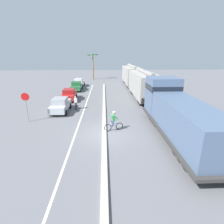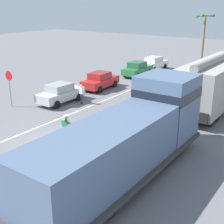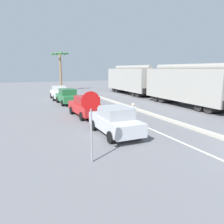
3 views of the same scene
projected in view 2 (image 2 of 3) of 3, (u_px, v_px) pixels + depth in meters
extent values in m
plane|color=slate|center=(50.00, 142.00, 18.44)|extent=(120.00, 120.00, 0.00)
cube|color=#B2AD9E|center=(109.00, 113.00, 23.03)|extent=(0.36, 36.00, 0.16)
cube|color=silver|center=(85.00, 108.00, 24.37)|extent=(0.14, 36.00, 0.01)
cube|color=slate|center=(114.00, 148.00, 13.37)|extent=(2.70, 9.86, 2.40)
cube|color=slate|center=(166.00, 106.00, 17.04)|extent=(2.80, 2.80, 3.50)
cube|color=black|center=(167.00, 93.00, 16.78)|extent=(2.83, 2.83, 0.56)
cube|color=#383533|center=(121.00, 167.00, 14.23)|extent=(3.10, 11.60, 0.20)
cylinder|color=#4C4947|center=(121.00, 170.00, 14.28)|extent=(1.10, 3.00, 1.10)
cylinder|color=black|center=(161.00, 142.00, 17.37)|extent=(2.40, 1.00, 1.00)
cylinder|color=black|center=(154.00, 147.00, 16.75)|extent=(2.40, 1.00, 1.00)
cylinder|color=black|center=(147.00, 152.00, 16.14)|extent=(2.40, 1.00, 1.00)
cylinder|color=black|center=(88.00, 196.00, 12.46)|extent=(2.40, 1.00, 1.00)
cylinder|color=black|center=(75.00, 206.00, 11.85)|extent=(2.40, 1.00, 1.00)
cylinder|color=black|center=(60.00, 217.00, 11.23)|extent=(2.40, 1.00, 1.00)
cube|color=#9F9D95|center=(216.00, 81.00, 23.75)|extent=(2.90, 10.40, 3.10)
cylinder|color=gray|center=(219.00, 59.00, 23.18)|extent=(0.60, 9.88, 0.60)
cube|color=black|center=(188.00, 115.00, 20.11)|extent=(2.61, 0.10, 0.70)
cylinder|color=black|center=(224.00, 95.00, 26.37)|extent=(2.46, 0.90, 0.90)
cylinder|color=black|center=(202.00, 112.00, 22.26)|extent=(2.46, 0.90, 0.90)
cylinder|color=black|center=(196.00, 116.00, 21.41)|extent=(2.46, 0.90, 0.90)
cube|color=#B7BABF|center=(61.00, 95.00, 25.57)|extent=(1.72, 4.21, 0.70)
cube|color=#9C9EA2|center=(59.00, 88.00, 25.24)|extent=(1.51, 1.91, 0.60)
cube|color=#1E232D|center=(67.00, 86.00, 26.02)|extent=(1.43, 0.13, 0.51)
cylinder|color=black|center=(65.00, 94.00, 27.12)|extent=(0.22, 0.64, 0.64)
cylinder|color=black|center=(79.00, 97.00, 26.24)|extent=(0.22, 0.64, 0.64)
cylinder|color=black|center=(42.00, 101.00, 25.13)|extent=(0.22, 0.64, 0.64)
cylinder|color=black|center=(57.00, 105.00, 24.24)|extent=(0.22, 0.64, 0.64)
cube|color=red|center=(100.00, 82.00, 29.72)|extent=(1.88, 4.27, 0.70)
cube|color=maroon|center=(99.00, 76.00, 29.38)|extent=(1.58, 1.96, 0.60)
cube|color=#1E232D|center=(105.00, 74.00, 30.19)|extent=(1.43, 0.18, 0.51)
cylinder|color=black|center=(101.00, 82.00, 31.28)|extent=(0.25, 0.65, 0.64)
cylinder|color=black|center=(115.00, 84.00, 30.45)|extent=(0.25, 0.65, 0.64)
cylinder|color=black|center=(85.00, 87.00, 29.22)|extent=(0.25, 0.65, 0.64)
cylinder|color=black|center=(100.00, 90.00, 28.39)|extent=(0.25, 0.65, 0.64)
cube|color=#286B3D|center=(137.00, 70.00, 34.93)|extent=(1.77, 4.23, 0.70)
cube|color=#225B34|center=(137.00, 65.00, 34.60)|extent=(1.53, 1.93, 0.60)
cube|color=#1E232D|center=(141.00, 64.00, 35.39)|extent=(1.43, 0.14, 0.51)
cylinder|color=black|center=(137.00, 70.00, 36.49)|extent=(0.23, 0.64, 0.64)
cylinder|color=black|center=(149.00, 72.00, 35.63)|extent=(0.23, 0.64, 0.64)
cylinder|color=black|center=(125.00, 74.00, 34.46)|extent=(0.23, 0.64, 0.64)
cylinder|color=black|center=(138.00, 76.00, 33.60)|extent=(0.23, 0.64, 0.64)
cube|color=silver|center=(154.00, 64.00, 38.14)|extent=(1.87, 4.27, 0.70)
cube|color=beige|center=(154.00, 59.00, 37.81)|extent=(1.58, 1.96, 0.60)
cube|color=#1E232D|center=(158.00, 59.00, 38.57)|extent=(1.43, 0.18, 0.51)
cylinder|color=black|center=(154.00, 65.00, 39.69)|extent=(0.25, 0.65, 0.64)
cylinder|color=black|center=(165.00, 66.00, 38.76)|extent=(0.25, 0.65, 0.64)
cylinder|color=black|center=(143.00, 68.00, 37.75)|extent=(0.25, 0.65, 0.64)
cylinder|color=black|center=(154.00, 70.00, 36.82)|extent=(0.25, 0.65, 0.64)
torus|color=black|center=(75.00, 139.00, 18.14)|extent=(0.65, 0.24, 0.66)
torus|color=black|center=(59.00, 136.00, 18.47)|extent=(0.65, 0.24, 0.66)
cylinder|color=silver|center=(66.00, 133.00, 18.20)|extent=(0.77, 0.26, 0.05)
cylinder|color=silver|center=(68.00, 136.00, 18.23)|extent=(0.47, 0.18, 0.36)
cylinder|color=silver|center=(63.00, 130.00, 18.22)|extent=(0.04, 0.04, 0.30)
cylinder|color=silver|center=(73.00, 130.00, 17.98)|extent=(0.17, 0.47, 0.04)
cylinder|color=#38476B|center=(65.00, 131.00, 18.31)|extent=(0.33, 0.22, 0.52)
cylinder|color=#38476B|center=(64.00, 132.00, 18.14)|extent=(0.29, 0.21, 0.52)
cube|color=#338C4C|center=(65.00, 124.00, 18.03)|extent=(0.41, 0.42, 0.57)
sphere|color=#9E7051|center=(66.00, 117.00, 17.88)|extent=(0.22, 0.22, 0.22)
cylinder|color=white|center=(66.00, 116.00, 17.85)|extent=(0.22, 0.22, 0.05)
cylinder|color=#338C4C|center=(69.00, 123.00, 18.11)|extent=(0.47, 0.21, 0.36)
cylinder|color=#338C4C|center=(67.00, 125.00, 17.83)|extent=(0.47, 0.21, 0.36)
cylinder|color=gray|center=(10.00, 93.00, 24.40)|extent=(0.07, 0.07, 2.20)
cylinder|color=red|center=(9.00, 76.00, 23.95)|extent=(0.76, 0.03, 0.76)
cylinder|color=white|center=(9.00, 76.00, 23.96)|extent=(0.48, 0.01, 0.48)
cylinder|color=#846647|center=(203.00, 38.00, 43.92)|extent=(0.36, 0.36, 6.09)
cone|color=#2D7033|center=(212.00, 16.00, 42.35)|extent=(0.46, 1.82, 0.33)
cone|color=#2D7033|center=(211.00, 15.00, 43.19)|extent=(1.67, 1.28, 0.36)
cone|color=#2D7033|center=(203.00, 15.00, 43.74)|extent=(1.59, 1.44, 0.52)
cone|color=#2D7033|center=(199.00, 15.00, 43.26)|extent=(0.61, 1.86, 0.62)
cone|color=#2D7033|center=(200.00, 16.00, 42.65)|extent=(1.62, 1.38, 0.37)
cone|color=#2D7033|center=(207.00, 16.00, 42.04)|extent=(1.67, 1.29, 0.38)
cylinder|color=#33333D|center=(82.00, 99.00, 25.35)|extent=(0.22, 0.22, 0.85)
cube|color=white|center=(82.00, 90.00, 25.11)|extent=(0.34, 0.22, 0.56)
sphere|color=beige|center=(81.00, 86.00, 24.98)|extent=(0.20, 0.20, 0.20)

